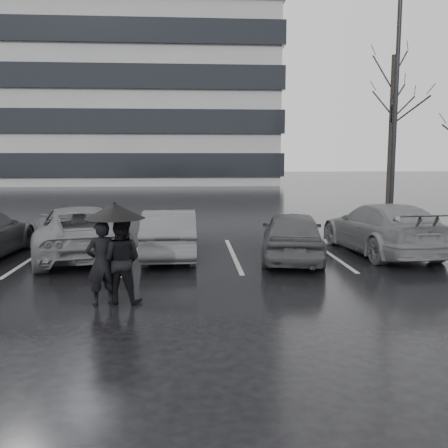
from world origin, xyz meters
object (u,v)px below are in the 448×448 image
at_px(pedestrian_left, 101,263).
at_px(pedestrian_right, 121,260).
at_px(car_main, 292,235).
at_px(tree_north, 391,131).
at_px(car_east, 382,228).
at_px(car_west_a, 170,233).
at_px(lamp_post, 395,113).
at_px(car_west_b, 79,232).

xyz_separation_m(pedestrian_left, pedestrian_right, (0.35, 0.11, 0.03)).
distance_m(car_main, tree_north, 18.05).
xyz_separation_m(car_east, tree_north, (6.07, 14.55, 3.52)).
relative_size(car_west_a, car_east, 0.80).
bearing_deg(car_east, car_west_a, -4.31).
xyz_separation_m(car_main, lamp_post, (5.59, 6.94, 3.84)).
xyz_separation_m(car_west_b, pedestrian_left, (1.43, -4.67, 0.09)).
bearing_deg(pedestrian_right, tree_north, -111.58).
distance_m(pedestrian_left, lamp_post, 15.17).
xyz_separation_m(car_main, car_east, (2.79, 0.77, 0.05)).
xyz_separation_m(car_east, pedestrian_left, (-7.23, -4.57, 0.07)).
bearing_deg(pedestrian_right, car_west_b, -56.01).
relative_size(car_west_a, pedestrian_left, 2.53).
distance_m(pedestrian_right, tree_north, 23.26).
bearing_deg(car_west_a, car_main, 168.58).
xyz_separation_m(car_main, tree_north, (8.87, 15.31, 3.57)).
relative_size(car_west_b, car_east, 1.02).
relative_size(car_main, car_west_b, 0.78).
height_order(pedestrian_left, pedestrian_right, pedestrian_right).
height_order(car_main, car_east, car_east).
height_order(car_east, pedestrian_left, pedestrian_left).
distance_m(car_main, car_east, 2.90).
xyz_separation_m(pedestrian_right, lamp_post, (9.68, 10.64, 3.70)).
relative_size(car_west_b, tree_north, 0.61).
bearing_deg(car_west_b, lamp_post, -167.00).
distance_m(pedestrian_left, pedestrian_right, 0.37).
xyz_separation_m(car_west_a, pedestrian_left, (-1.12, -4.43, 0.13)).
distance_m(car_west_a, car_west_b, 2.55).
bearing_deg(pedestrian_right, lamp_post, -119.62).
height_order(lamp_post, tree_north, lamp_post).
height_order(car_main, car_west_b, car_west_b).
distance_m(car_east, pedestrian_left, 8.56).
relative_size(car_main, lamp_post, 0.41).
relative_size(pedestrian_right, lamp_post, 0.17).
bearing_deg(car_west_a, lamp_post, -145.42).
height_order(pedestrian_left, tree_north, tree_north).
height_order(pedestrian_right, lamp_post, lamp_post).
height_order(car_west_a, tree_north, tree_north).
xyz_separation_m(car_west_a, car_west_b, (-2.54, 0.23, 0.05)).
xyz_separation_m(lamp_post, tree_north, (3.27, 8.37, -0.28)).
relative_size(car_west_b, pedestrian_right, 3.10).
distance_m(car_main, pedestrian_right, 5.51).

